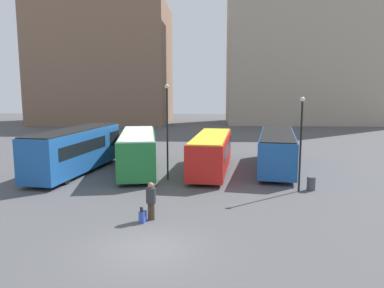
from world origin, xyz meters
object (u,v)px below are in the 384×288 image
(lamp_post_1, at_px, (301,137))
(bus_3, at_px, (277,149))
(traveler, at_px, (151,198))
(bus_1, at_px, (138,150))
(bus_2, at_px, (211,152))
(trash_bin, at_px, (311,183))
(suitcase, at_px, (143,217))
(lamp_post_0, at_px, (167,125))
(bus_0, at_px, (76,149))

(lamp_post_1, bearing_deg, bus_3, 91.58)
(bus_3, relative_size, traveler, 6.26)
(bus_1, height_order, traveler, bus_1)
(bus_2, bearing_deg, trash_bin, -123.50)
(bus_1, relative_size, bus_3, 0.90)
(bus_2, relative_size, trash_bin, 12.03)
(suitcase, distance_m, lamp_post_0, 9.13)
(traveler, relative_size, suitcase, 2.37)
(bus_1, xyz_separation_m, trash_bin, (11.74, -4.97, -1.18))
(traveler, distance_m, trash_bin, 10.73)
(bus_1, distance_m, suitcase, 11.40)
(bus_0, xyz_separation_m, trash_bin, (16.23, -4.23, -1.36))
(bus_3, relative_size, lamp_post_0, 1.76)
(bus_0, relative_size, bus_1, 1.06)
(bus_0, height_order, lamp_post_0, lamp_post_0)
(bus_0, height_order, lamp_post_1, lamp_post_1)
(lamp_post_1, relative_size, trash_bin, 6.76)
(bus_1, xyz_separation_m, bus_3, (10.74, 1.43, -0.05))
(bus_2, relative_size, lamp_post_1, 1.78)
(bus_2, bearing_deg, suitcase, 169.64)
(bus_1, height_order, lamp_post_1, lamp_post_1)
(lamp_post_0, distance_m, lamp_post_1, 8.77)
(bus_0, distance_m, bus_1, 4.55)
(suitcase, bearing_deg, bus_0, 46.19)
(bus_0, relative_size, traveler, 5.99)
(bus_0, relative_size, bus_3, 0.96)
(bus_1, distance_m, traveler, 11.03)
(bus_1, xyz_separation_m, bus_2, (5.58, 0.08, -0.09))
(bus_3, height_order, suitcase, bus_3)
(suitcase, height_order, lamp_post_0, lamp_post_0)
(bus_0, height_order, bus_3, bus_0)
(bus_2, relative_size, bus_3, 0.89)
(bus_3, distance_m, lamp_post_0, 9.40)
(bus_3, relative_size, suitcase, 14.81)
(lamp_post_0, height_order, trash_bin, lamp_post_0)
(traveler, height_order, lamp_post_0, lamp_post_0)
(bus_2, bearing_deg, bus_3, -69.50)
(bus_2, height_order, lamp_post_1, lamp_post_1)
(bus_0, relative_size, lamp_post_0, 1.69)
(traveler, xyz_separation_m, lamp_post_1, (8.24, 5.41, 2.29))
(bus_3, xyz_separation_m, suitcase, (-8.40, -12.50, -1.28))
(bus_0, relative_size, suitcase, 14.19)
(bus_3, distance_m, trash_bin, 6.58)
(suitcase, relative_size, trash_bin, 0.91)
(bus_3, xyz_separation_m, trash_bin, (1.00, -6.40, -1.13))
(bus_1, distance_m, bus_2, 5.58)
(bus_3, bearing_deg, bus_0, 107.75)
(bus_1, bearing_deg, traveler, -175.42)
(suitcase, bearing_deg, bus_2, -3.43)
(bus_2, xyz_separation_m, traveler, (-2.89, -10.77, -0.43))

